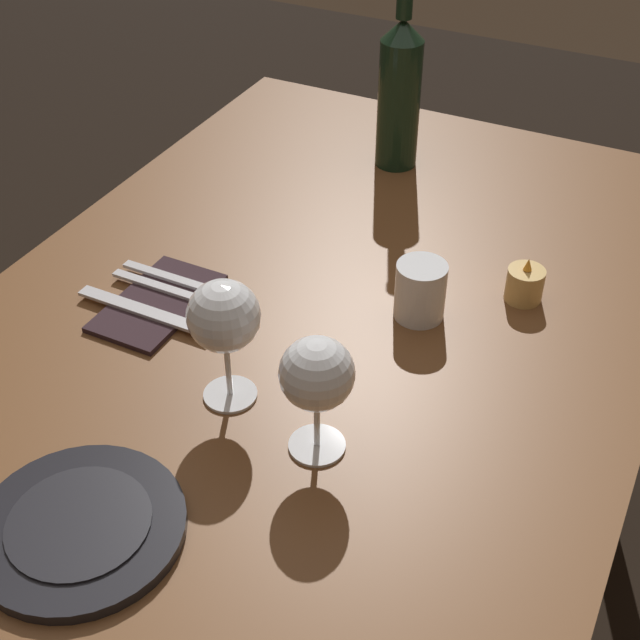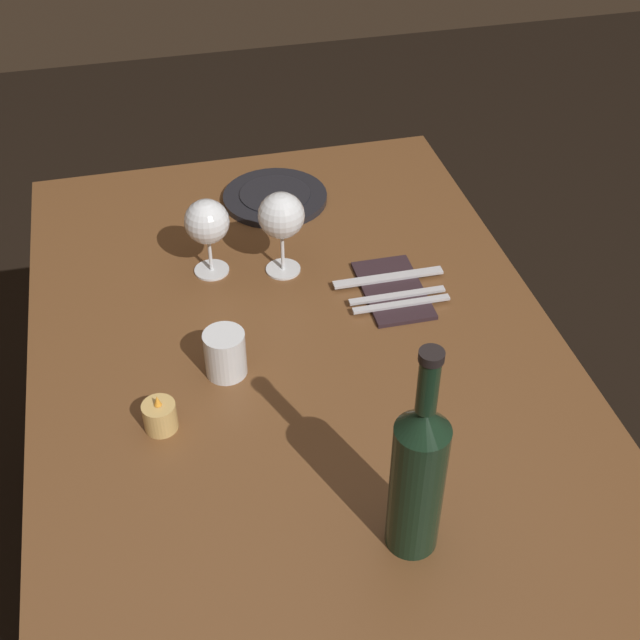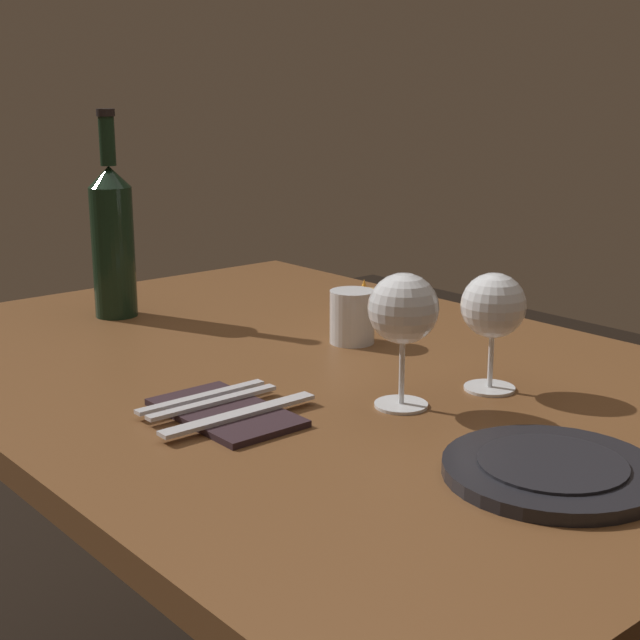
# 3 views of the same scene
# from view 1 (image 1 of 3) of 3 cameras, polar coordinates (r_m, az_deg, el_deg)

# --- Properties ---
(ground_plane) EXTENTS (6.00, 6.00, 0.00)m
(ground_plane) POSITION_cam_1_polar(r_m,az_deg,el_deg) (1.77, 0.01, -18.51)
(ground_plane) COLOR black
(dining_table) EXTENTS (1.30, 0.90, 0.74)m
(dining_table) POSITION_cam_1_polar(r_m,az_deg,el_deg) (1.27, 0.02, -2.32)
(dining_table) COLOR brown
(dining_table) RESTS_ON ground
(wine_glass_left) EXTENTS (0.09, 0.09, 0.17)m
(wine_glass_left) POSITION_cam_1_polar(r_m,az_deg,el_deg) (1.01, -6.23, 0.10)
(wine_glass_left) COLOR white
(wine_glass_left) RESTS_ON dining_table
(wine_glass_right) EXTENTS (0.08, 0.08, 0.15)m
(wine_glass_right) POSITION_cam_1_polar(r_m,az_deg,el_deg) (0.94, -0.21, -3.65)
(wine_glass_right) COLOR white
(wine_glass_right) RESTS_ON dining_table
(wine_bottle) EXTENTS (0.07, 0.07, 0.34)m
(wine_bottle) POSITION_cam_1_polar(r_m,az_deg,el_deg) (1.51, 5.16, 14.59)
(wine_bottle) COLOR black
(wine_bottle) RESTS_ON dining_table
(water_tumbler) EXTENTS (0.07, 0.07, 0.08)m
(water_tumbler) POSITION_cam_1_polar(r_m,az_deg,el_deg) (1.19, 6.48, 1.71)
(water_tumbler) COLOR white
(water_tumbler) RESTS_ON dining_table
(votive_candle) EXTENTS (0.05, 0.05, 0.07)m
(votive_candle) POSITION_cam_1_polar(r_m,az_deg,el_deg) (1.25, 13.07, 2.20)
(votive_candle) COLOR #DBB266
(votive_candle) RESTS_ON dining_table
(dinner_plate) EXTENTS (0.22, 0.22, 0.02)m
(dinner_plate) POSITION_cam_1_polar(r_m,az_deg,el_deg) (0.97, -15.24, -12.77)
(dinner_plate) COLOR black
(dinner_plate) RESTS_ON dining_table
(folded_napkin) EXTENTS (0.19, 0.11, 0.01)m
(folded_napkin) POSITION_cam_1_polar(r_m,az_deg,el_deg) (1.24, -10.43, 1.10)
(folded_napkin) COLOR #2D1E23
(folded_napkin) RESTS_ON dining_table
(fork_inner) EXTENTS (0.02, 0.18, 0.00)m
(fork_inner) POSITION_cam_1_polar(r_m,az_deg,el_deg) (1.25, -9.82, 1.97)
(fork_inner) COLOR silver
(fork_inner) RESTS_ON folded_napkin
(fork_outer) EXTENTS (0.02, 0.18, 0.00)m
(fork_outer) POSITION_cam_1_polar(r_m,az_deg,el_deg) (1.26, -9.19, 2.58)
(fork_outer) COLOR silver
(fork_outer) RESTS_ON folded_napkin
(table_knife) EXTENTS (0.02, 0.21, 0.00)m
(table_knife) POSITION_cam_1_polar(r_m,az_deg,el_deg) (1.21, -11.26, 0.58)
(table_knife) COLOR silver
(table_knife) RESTS_ON folded_napkin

